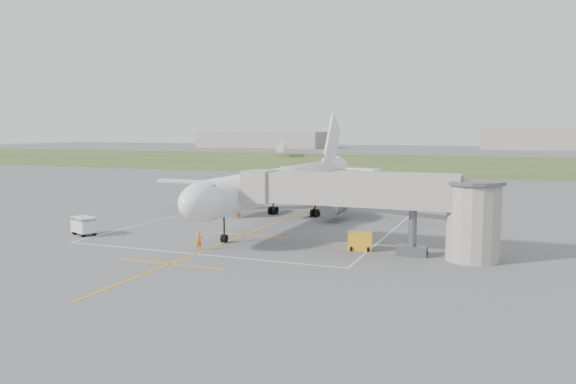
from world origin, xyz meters
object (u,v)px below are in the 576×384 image
at_px(jet_bridge, 387,201).
at_px(baggage_cart, 84,226).
at_px(ramp_worker_nose, 199,241).
at_px(gpu_unit, 360,242).
at_px(ramp_worker_wing, 239,211).
at_px(airliner, 283,184).

distance_m(jet_bridge, baggage_cart, 31.58).
bearing_deg(baggage_cart, ramp_worker_nose, 15.86).
bearing_deg(gpu_unit, ramp_worker_wing, 134.59).
height_order(airliner, gpu_unit, airliner).
height_order(airliner, ramp_worker_wing, airliner).
height_order(airliner, jet_bridge, airliner).
distance_m(gpu_unit, ramp_worker_wing, 22.82).
height_order(baggage_cart, ramp_worker_nose, baggage_cart).
xyz_separation_m(airliner, gpu_unit, (13.23, -13.81, -3.59)).
distance_m(gpu_unit, baggage_cart, 28.92).
relative_size(ramp_worker_nose, ramp_worker_wing, 0.93).
height_order(airliner, ramp_worker_nose, airliner).
distance_m(airliner, jet_bridge, 21.22).
bearing_deg(jet_bridge, baggage_cart, -174.74).
relative_size(jet_bridge, baggage_cart, 7.33).
xyz_separation_m(gpu_unit, ramp_worker_nose, (-13.81, -5.28, 0.00)).
xyz_separation_m(baggage_cart, ramp_worker_nose, (14.92, -1.96, -0.18)).
bearing_deg(airliner, baggage_cart, -132.15).
height_order(airliner, baggage_cart, airliner).
height_order(jet_bridge, baggage_cart, jet_bridge).
relative_size(airliner, ramp_worker_wing, 27.06).
relative_size(gpu_unit, ramp_worker_nose, 1.49).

